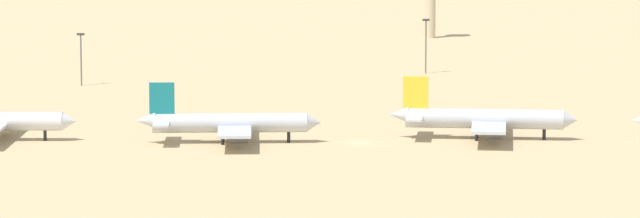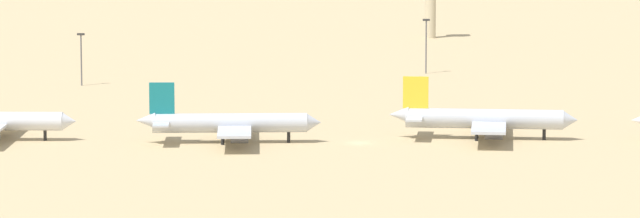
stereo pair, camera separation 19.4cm
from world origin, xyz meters
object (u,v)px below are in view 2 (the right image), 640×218
parked_jet_yellow_3 (482,119)px  light_pole_west (426,42)px  parked_jet_teal_2 (228,123)px  light_pole_mid (81,55)px

parked_jet_yellow_3 → light_pole_west: (-3.32, 108.04, 4.10)m
parked_jet_teal_2 → parked_jet_yellow_3: 49.54m
light_pole_west → parked_jet_teal_2: bearing=-112.3°
light_pole_west → light_pole_mid: size_ratio=1.10×
parked_jet_teal_2 → light_pole_mid: size_ratio=2.83×
light_pole_west → light_pole_mid: (-84.12, -23.17, -0.63)m
parked_jet_teal_2 → parked_jet_yellow_3: size_ratio=0.97×
parked_jet_teal_2 → light_pole_west: (46.04, 112.17, 4.22)m
parked_jet_teal_2 → light_pole_west: bearing=66.4°
parked_jet_teal_2 → light_pole_west: size_ratio=2.58×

